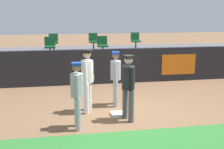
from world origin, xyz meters
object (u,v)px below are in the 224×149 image
Objects in this scene: seat_front_center at (102,44)px; seat_back_right at (135,40)px; player_runner_visitor at (77,91)px; player_coach_visitor at (116,75)px; player_fielder_home at (88,77)px; first_base at (118,114)px; seat_back_left at (53,41)px; seat_front_left at (50,45)px; seat_back_center at (93,40)px; player_umpire at (128,83)px.

seat_back_right is at bearing 41.72° from seat_front_center.
player_coach_visitor reaches higher than player_runner_visitor.
player_fielder_home is at bearing 162.08° from player_runner_visitor.
seat_front_center and seat_back_right have the same top height.
seat_back_left is (-1.93, 7.08, 1.43)m from first_base.
seat_back_left is at bearing 180.00° from seat_back_right.
first_base is 5.84m from seat_front_left.
player_fielder_home reaches higher than seat_front_left.
seat_back_right is (2.02, 1.80, -0.00)m from seat_front_center.
seat_back_center is at bearing 170.15° from player_runner_visitor.
seat_front_center is (2.24, -1.80, 0.00)m from seat_back_left.
seat_front_left is 4.73m from seat_back_right.
player_runner_visitor is at bearing -94.42° from player_umpire.
player_fielder_home is 2.23× the size of seat_back_center.
player_runner_visitor is 2.05× the size of seat_back_right.
seat_front_center is (0.11, 5.68, 0.42)m from player_umpire.
player_fielder_home is at bearing -148.26° from player_umpire.
player_fielder_home is 2.23× the size of seat_front_center.
seat_back_center is (-0.11, 7.48, 0.42)m from player_umpire.
seat_front_center is (2.35, -0.00, -0.00)m from seat_front_left.
first_base is 1.34m from player_coach_visitor.
seat_back_center is at bearing 0.00° from seat_back_left.
seat_front_center reaches higher than player_coach_visitor.
seat_back_left is at bearing 141.16° from seat_front_center.
player_umpire reaches higher than player_coach_visitor.
player_umpire reaches higher than player_runner_visitor.
player_umpire reaches higher than first_base.
player_fielder_home reaches higher than seat_front_center.
player_fielder_home is at bearing 149.45° from first_base.
player_coach_visitor reaches higher than first_base.
first_base is 1.41m from player_fielder_home.
player_umpire is 5.69m from seat_front_center.
player_umpire is at bearing -89.15° from seat_back_center.
player_coach_visitor is at bearing -63.79° from seat_front_left.
player_runner_visitor is 2.05× the size of seat_back_center.
seat_front_center is 2.70m from seat_back_right.
seat_back_center is (-0.22, 1.80, -0.00)m from seat_front_center.
player_runner_visitor is at bearing -114.31° from seat_back_right.
player_runner_visitor is 6.21m from seat_front_center.
seat_back_center is (0.91, 6.60, 0.39)m from player_fielder_home.
first_base is 0.48× the size of seat_front_left.
seat_back_center reaches higher than player_runner_visitor.
player_coach_visitor is at bearing -89.90° from seat_back_center.
seat_back_right is at bearing 22.39° from seat_front_left.
seat_back_center is at bearing -169.95° from player_coach_visitor.
player_fielder_home reaches higher than first_base.
player_umpire is 2.16× the size of seat_front_left.
first_base is 1.11m from player_umpire.
seat_back_center is at bearing 40.17° from seat_front_left.
first_base is 0.48× the size of seat_front_center.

